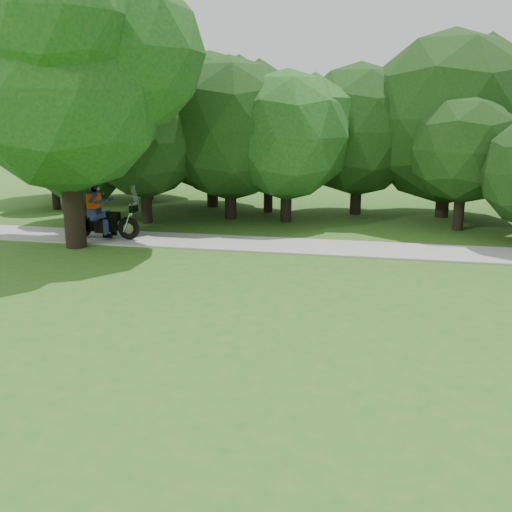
{
  "coord_description": "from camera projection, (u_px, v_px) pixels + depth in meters",
  "views": [
    {
      "loc": [
        -0.83,
        -10.5,
        4.43
      ],
      "look_at": [
        -3.6,
        2.86,
        0.95
      ],
      "focal_mm": 40.0,
      "sensor_mm": 36.0,
      "label": 1
    }
  ],
  "objects": [
    {
      "name": "ground",
      "position": [
        410.0,
        350.0,
        10.89
      ],
      "size": [
        100.0,
        100.0,
        0.0
      ],
      "primitive_type": "plane",
      "color": "#2A661D",
      "rests_on": "ground"
    },
    {
      "name": "big_tree_west",
      "position": [
        67.0,
        68.0,
        18.03
      ],
      "size": [
        8.64,
        6.56,
        9.96
      ],
      "color": "black",
      "rests_on": "ground"
    },
    {
      "name": "tree_line",
      "position": [
        401.0,
        130.0,
        23.91
      ],
      "size": [
        39.04,
        12.14,
        7.7
      ],
      "color": "black",
      "rests_on": "ground"
    },
    {
      "name": "touring_motorcycle",
      "position": [
        100.0,
        219.0,
        19.94
      ],
      "size": [
        2.58,
        0.74,
        1.97
      ],
      "rotation": [
        0.0,
        0.0,
        0.03
      ],
      "color": "black",
      "rests_on": "walkway"
    },
    {
      "name": "walkway",
      "position": [
        396.0,
        251.0,
        18.48
      ],
      "size": [
        60.0,
        2.2,
        0.06
      ],
      "primitive_type": "cube",
      "color": "gray",
      "rests_on": "ground"
    }
  ]
}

